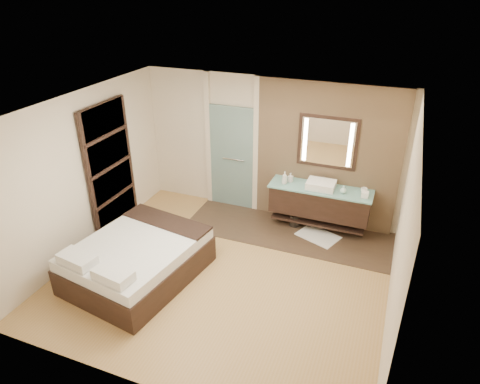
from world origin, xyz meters
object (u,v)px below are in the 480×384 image
at_px(mirror_unit, 328,142).
at_px(bed, 137,260).
at_px(vanity, 320,201).
at_px(waste_bin, 295,220).

height_order(mirror_unit, bed, mirror_unit).
xyz_separation_m(vanity, mirror_unit, (0.00, 0.24, 1.07)).
xyz_separation_m(vanity, bed, (-2.34, -2.45, -0.26)).
bearing_deg(vanity, bed, -133.73).
bearing_deg(mirror_unit, waste_bin, -144.21).
bearing_deg(bed, vanity, 55.25).
bearing_deg(bed, mirror_unit, 57.90).
distance_m(vanity, mirror_unit, 1.10).
relative_size(vanity, mirror_unit, 1.75).
distance_m(bed, waste_bin, 3.06).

